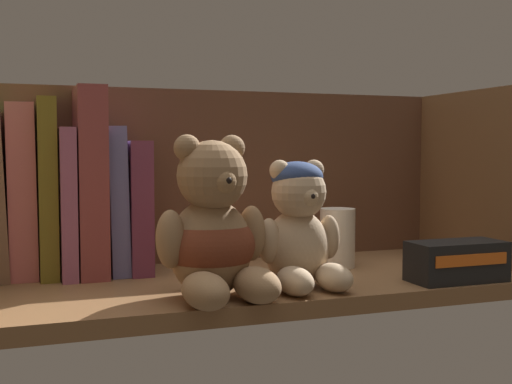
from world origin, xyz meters
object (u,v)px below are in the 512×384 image
(book_2, at_px, (22,191))
(book_5, at_px, (89,181))
(book_7, at_px, (135,206))
(pillar_candle, at_px, (337,238))
(book_3, at_px, (47,188))
(teddy_bear_smaller, at_px, (300,227))
(small_product_box, at_px, (457,261))
(book_6, at_px, (114,199))
(book_4, at_px, (66,202))
(teddy_bear_larger, at_px, (213,234))

(book_2, distance_m, book_5, 0.08)
(book_5, bearing_deg, book_7, 0.00)
(book_2, xyz_separation_m, book_7, (0.14, 0.00, -0.02))
(pillar_candle, bearing_deg, book_3, 168.86)
(book_5, xyz_separation_m, pillar_candle, (0.32, -0.07, -0.08))
(book_5, relative_size, teddy_bear_smaller, 1.60)
(book_2, xyz_separation_m, small_product_box, (0.50, -0.21, -0.08))
(book_2, relative_size, book_3, 0.97)
(book_6, distance_m, pillar_candle, 0.30)
(book_2, bearing_deg, teddy_bear_smaller, -30.34)
(book_4, bearing_deg, book_2, 180.00)
(teddy_bear_larger, height_order, teddy_bear_smaller, teddy_bear_larger)
(book_4, distance_m, small_product_box, 0.49)
(pillar_candle, height_order, small_product_box, pillar_candle)
(book_2, xyz_separation_m, book_4, (0.05, 0.00, -0.01))
(book_6, bearing_deg, book_2, 180.00)
(book_5, relative_size, teddy_bear_larger, 1.35)
(book_7, height_order, teddy_bear_larger, teddy_bear_larger)
(book_6, distance_m, teddy_bear_smaller, 0.26)
(book_5, relative_size, book_6, 1.26)
(teddy_bear_larger, relative_size, teddy_bear_smaller, 1.19)
(book_7, bearing_deg, teddy_bear_larger, -74.78)
(book_4, relative_size, teddy_bear_smaller, 1.26)
(small_product_box, bearing_deg, book_3, 155.85)
(book_3, height_order, teddy_bear_smaller, book_3)
(book_5, relative_size, pillar_candle, 2.97)
(book_2, distance_m, book_4, 0.05)
(book_6, relative_size, teddy_bear_smaller, 1.27)
(book_7, bearing_deg, teddy_bear_smaller, -47.56)
(book_2, height_order, book_6, book_2)
(teddy_bear_larger, bearing_deg, book_2, 134.89)
(book_5, height_order, book_6, book_5)
(book_2, xyz_separation_m, book_3, (0.03, 0.00, 0.00))
(book_2, relative_size, book_6, 1.15)
(book_6, relative_size, small_product_box, 1.61)
(book_7, relative_size, small_product_box, 1.46)
(small_product_box, bearing_deg, book_2, 157.14)
(book_5, bearing_deg, pillar_candle, -12.88)
(teddy_bear_larger, relative_size, small_product_box, 1.50)
(book_4, relative_size, book_6, 0.99)
(book_3, distance_m, book_7, 0.11)
(book_2, distance_m, book_3, 0.03)
(book_5, distance_m, small_product_box, 0.47)
(teddy_bear_smaller, relative_size, pillar_candle, 1.86)
(book_6, bearing_deg, pillar_candle, -14.21)
(book_4, relative_size, pillar_candle, 2.34)
(book_6, xyz_separation_m, teddy_bear_larger, (0.08, -0.19, -0.03))
(book_6, bearing_deg, book_4, 180.00)
(book_7, distance_m, pillar_candle, 0.28)
(book_7, relative_size, teddy_bear_smaller, 1.15)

